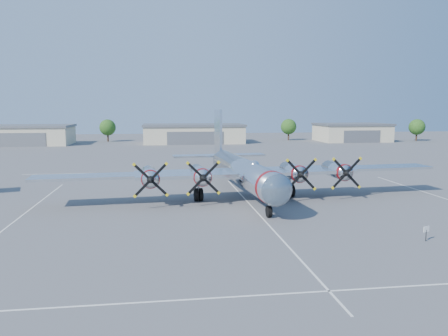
{
  "coord_description": "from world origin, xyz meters",
  "views": [
    {
      "loc": [
        -8.89,
        -43.71,
        9.95
      ],
      "look_at": [
        -2.02,
        4.86,
        3.2
      ],
      "focal_mm": 35.0,
      "sensor_mm": 36.0,
      "label": 1
    }
  ],
  "objects": [
    {
      "name": "ground",
      "position": [
        0.0,
        0.0,
        0.0
      ],
      "size": [
        260.0,
        260.0,
        0.0
      ],
      "primitive_type": "plane",
      "color": "#525255",
      "rests_on": "ground"
    },
    {
      "name": "parking_lines",
      "position": [
        0.0,
        -1.75,
        0.01
      ],
      "size": [
        60.0,
        50.08,
        0.01
      ],
      "color": "silver",
      "rests_on": "ground"
    },
    {
      "name": "hangar_west",
      "position": [
        -45.0,
        81.96,
        2.71
      ],
      "size": [
        22.6,
        14.6,
        5.4
      ],
      "color": "beige",
      "rests_on": "ground"
    },
    {
      "name": "hangar_center",
      "position": [
        0.0,
        81.96,
        2.71
      ],
      "size": [
        28.6,
        14.6,
        5.4
      ],
      "color": "beige",
      "rests_on": "ground"
    },
    {
      "name": "hangar_east",
      "position": [
        48.0,
        81.96,
        2.71
      ],
      "size": [
        20.6,
        14.6,
        5.4
      ],
      "color": "beige",
      "rests_on": "ground"
    },
    {
      "name": "tree_west",
      "position": [
        -25.0,
        90.0,
        4.22
      ],
      "size": [
        4.8,
        4.8,
        6.64
      ],
      "color": "#382619",
      "rests_on": "ground"
    },
    {
      "name": "tree_east",
      "position": [
        30.0,
        88.0,
        4.22
      ],
      "size": [
        4.8,
        4.8,
        6.64
      ],
      "color": "#382619",
      "rests_on": "ground"
    },
    {
      "name": "tree_far_east",
      "position": [
        68.0,
        80.0,
        4.22
      ],
      "size": [
        4.8,
        4.8,
        6.64
      ],
      "color": "#382619",
      "rests_on": "ground"
    },
    {
      "name": "main_bomber_b29",
      "position": [
        -0.11,
        4.67,
        0.0
      ],
      "size": [
        46.27,
        33.37,
        9.77
      ],
      "primitive_type": null,
      "rotation": [
        0.0,
        0.0,
        0.07
      ],
      "color": "silver",
      "rests_on": "ground"
    },
    {
      "name": "info_placard",
      "position": [
        10.63,
        -14.34,
        0.81
      ],
      "size": [
        0.58,
        0.25,
        1.15
      ],
      "rotation": [
        0.0,
        0.0,
        0.35
      ],
      "color": "black",
      "rests_on": "ground"
    }
  ]
}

